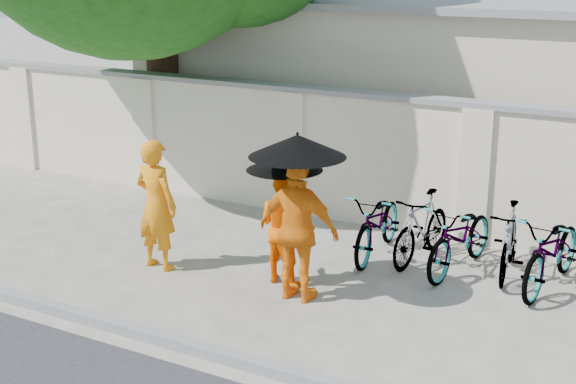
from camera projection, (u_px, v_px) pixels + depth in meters
The scene contains 14 objects.
ground at pixel (244, 289), 10.14m from camera, with size 80.00×80.00×0.00m, color #ACA495.
kerb at pixel (160, 338), 8.71m from camera, with size 40.00×0.16×0.12m, color gray.
compound_wall at pixel (412, 167), 12.07m from camera, with size 20.00×0.30×2.00m, color beige.
building_behind at pixel (540, 96), 14.61m from camera, with size 14.00×6.00×3.20m, color beige.
monk_left at pixel (156, 205), 10.61m from camera, with size 0.65×0.42×1.77m, color orange.
monk_center at pixel (284, 226), 10.21m from camera, with size 0.73×0.57×1.49m, color #FF6500.
parasol_center at pixel (285, 161), 9.87m from camera, with size 0.96×0.96×0.88m.
monk_right at pixel (299, 230), 9.60m from camera, with size 1.05×0.44×1.79m, color orange.
parasol_right at pixel (297, 146), 9.23m from camera, with size 1.15×1.15×1.07m.
bike_0 at pixel (378, 223), 11.16m from camera, with size 0.63×1.81×0.95m, color slate.
bike_1 at pixel (421, 227), 10.97m from camera, with size 0.45×1.61×0.97m, color slate.
bike_2 at pixel (461, 237), 10.60m from camera, with size 0.63×1.82×0.96m, color slate.
bike_3 at pixel (509, 241), 10.46m from camera, with size 0.45×1.58×0.95m, color slate.
bike_4 at pixel (553, 251), 10.04m from camera, with size 0.66×1.89×0.99m, color slate.
Camera 1 is at (5.09, -7.91, 4.04)m, focal length 50.00 mm.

